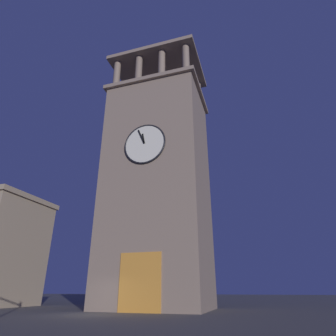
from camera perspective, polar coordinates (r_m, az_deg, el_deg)
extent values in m
plane|color=#56544F|center=(20.73, -15.44, -26.57)|extent=(200.00, 200.00, 0.00)
cube|color=gray|center=(26.40, -2.05, -4.51)|extent=(8.64, 6.96, 19.90)
cube|color=gray|center=(31.20, -1.78, 13.43)|extent=(9.24, 7.56, 0.40)
cylinder|color=gray|center=(29.54, 3.61, 20.91)|extent=(0.70, 0.70, 3.44)
cylinder|color=gray|center=(30.03, -1.28, 19.94)|extent=(0.70, 0.70, 3.44)
cylinder|color=gray|center=(30.72, -5.91, 18.89)|extent=(0.70, 0.70, 3.44)
cylinder|color=gray|center=(31.59, -10.26, 17.79)|extent=(0.70, 0.70, 3.44)
cylinder|color=gray|center=(33.82, 6.09, 14.32)|extent=(0.70, 0.70, 3.44)
cylinder|color=gray|center=(34.25, 1.91, 13.62)|extent=(0.70, 0.70, 3.44)
cylinder|color=gray|center=(34.86, -2.11, 12.88)|extent=(0.70, 0.70, 3.44)
cylinder|color=gray|center=(35.62, -5.96, 12.11)|extent=(0.70, 0.70, 3.44)
cube|color=gray|center=(33.64, -1.69, 18.67)|extent=(9.24, 7.56, 0.40)
cylinder|color=black|center=(34.78, -1.66, 20.72)|extent=(0.12, 0.12, 2.95)
cylinder|color=silver|center=(24.59, -4.70, 4.85)|extent=(3.63, 0.12, 3.63)
torus|color=black|center=(24.57, -4.72, 4.87)|extent=(3.79, 0.16, 3.79)
cube|color=black|center=(24.78, -4.97, 5.91)|extent=(0.32, 0.06, 1.00)
cube|color=black|center=(24.96, -5.39, 6.28)|extent=(0.72, 0.06, 1.47)
cube|color=orange|center=(21.79, -5.60, -21.75)|extent=(3.20, 0.24, 4.00)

